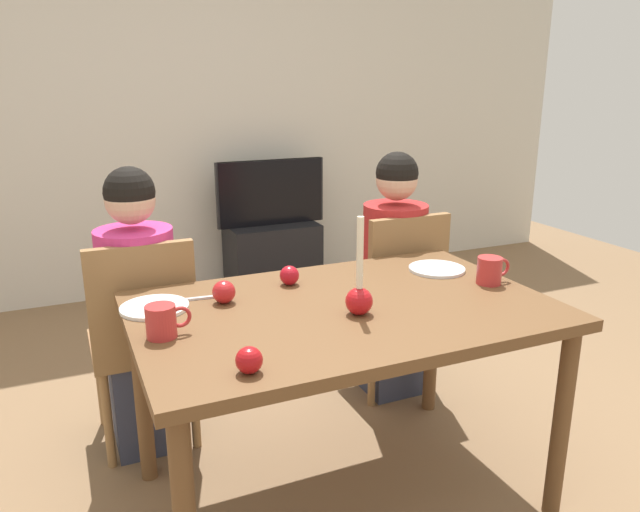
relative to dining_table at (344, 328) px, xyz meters
The scene contains 18 objects.
ground_plane 0.67m from the dining_table, ahead, with size 7.68×7.68×0.00m, color brown.
back_wall 2.68m from the dining_table, 90.00° to the left, with size 6.40×0.10×2.60m, color beige.
dining_table is the anchor object (origin of this frame).
chair_left 0.86m from the dining_table, 134.38° to the left, with size 0.40×0.40×0.90m.
chair_right 0.85m from the dining_table, 46.55° to the left, with size 0.40×0.40×0.90m.
person_left_child 0.88m from the dining_table, 132.89° to the left, with size 0.30×0.30×1.17m.
person_right_child 0.87m from the dining_table, 48.03° to the left, with size 0.30×0.30×1.17m.
tv_stand 2.40m from the dining_table, 76.68° to the left, with size 0.64×0.40×0.48m, color black.
tv 2.36m from the dining_table, 76.68° to the left, with size 0.79×0.05×0.46m.
candle_centerpiece 0.18m from the dining_table, 84.08° to the right, with size 0.09×0.09×0.33m.
plate_left 0.64m from the dining_table, 159.30° to the left, with size 0.23×0.23×0.01m, color white.
plate_right 0.55m from the dining_table, 21.32° to the left, with size 0.22×0.22×0.01m, color silver.
mug_left 0.62m from the dining_table, behind, with size 0.14×0.09×0.10m.
mug_right 0.61m from the dining_table, ahead, with size 0.14×0.09×0.10m.
fork_left 0.50m from the dining_table, 149.08° to the left, with size 0.18×0.01×0.01m, color silver.
apple_near_candle 0.57m from the dining_table, 142.19° to the right, with size 0.07×0.07×0.07m, color #AA1115.
apple_by_left_plate 0.31m from the dining_table, 108.52° to the left, with size 0.07×0.07×0.07m, color #AD121D.
apple_by_right_mug 0.43m from the dining_table, 153.04° to the left, with size 0.08×0.08×0.08m, color red.
Camera 1 is at (-0.85, -1.72, 1.49)m, focal length 34.00 mm.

